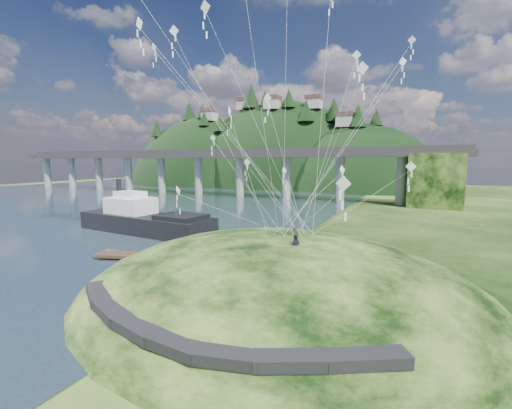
% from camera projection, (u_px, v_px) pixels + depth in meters
% --- Properties ---
extents(ground, '(320.00, 320.00, 0.00)m').
position_uv_depth(ground, '(188.00, 286.00, 30.88)').
color(ground, black).
rests_on(ground, ground).
extents(water, '(240.00, 240.00, 0.00)m').
position_uv_depth(water, '(30.00, 205.00, 88.35)').
color(water, '#2D4153').
rests_on(water, ground).
extents(grass_hill, '(36.00, 32.00, 13.00)m').
position_uv_depth(grass_hill, '(278.00, 310.00, 29.46)').
color(grass_hill, black).
rests_on(grass_hill, ground).
extents(footpath, '(22.29, 5.84, 0.83)m').
position_uv_depth(footpath, '(190.00, 330.00, 18.71)').
color(footpath, black).
rests_on(footpath, ground).
extents(bridge, '(160.00, 11.00, 15.00)m').
position_uv_depth(bridge, '(256.00, 166.00, 103.67)').
color(bridge, '#2D2B2B').
rests_on(bridge, ground).
extents(far_ridge, '(153.00, 70.00, 94.50)m').
position_uv_depth(far_ridge, '(270.00, 201.00, 159.83)').
color(far_ridge, black).
rests_on(far_ridge, ground).
extents(work_barge, '(24.23, 8.46, 8.32)m').
position_uv_depth(work_barge, '(143.00, 219.00, 54.14)').
color(work_barge, black).
rests_on(work_barge, ground).
extents(wooden_dock, '(12.64, 6.31, 0.91)m').
position_uv_depth(wooden_dock, '(150.00, 256.00, 39.41)').
color(wooden_dock, '#372216').
rests_on(wooden_dock, ground).
extents(kite_flyers, '(2.00, 4.28, 1.70)m').
position_uv_depth(kite_flyers, '(295.00, 231.00, 27.11)').
color(kite_flyers, '#282C36').
rests_on(kite_flyers, ground).
extents(kite_swarm, '(21.51, 17.27, 17.69)m').
position_uv_depth(kite_swarm, '(275.00, 97.00, 27.32)').
color(kite_swarm, white).
rests_on(kite_swarm, ground).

